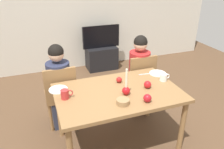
% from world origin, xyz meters
% --- Properties ---
extents(ground_plane, '(7.68, 7.68, 0.00)m').
position_xyz_m(ground_plane, '(0.00, 0.00, 0.00)').
color(ground_plane, brown).
extents(back_wall, '(6.40, 0.10, 2.60)m').
position_xyz_m(back_wall, '(0.00, 2.60, 1.30)').
color(back_wall, beige).
rests_on(back_wall, ground).
extents(dining_table, '(1.40, 0.90, 0.75)m').
position_xyz_m(dining_table, '(0.00, 0.00, 0.67)').
color(dining_table, olive).
rests_on(dining_table, ground).
extents(chair_left, '(0.40, 0.40, 0.90)m').
position_xyz_m(chair_left, '(-0.57, 0.61, 0.51)').
color(chair_left, olive).
rests_on(chair_left, ground).
extents(chair_right, '(0.40, 0.40, 0.90)m').
position_xyz_m(chair_right, '(0.58, 0.61, 0.51)').
color(chair_right, olive).
rests_on(chair_right, ground).
extents(person_left_child, '(0.30, 0.30, 1.17)m').
position_xyz_m(person_left_child, '(-0.57, 0.64, 0.57)').
color(person_left_child, '#33384C').
rests_on(person_left_child, ground).
extents(person_right_child, '(0.30, 0.30, 1.17)m').
position_xyz_m(person_right_child, '(0.58, 0.64, 0.57)').
color(person_right_child, '#33384C').
rests_on(person_right_child, ground).
extents(tv_stand, '(0.64, 0.40, 0.48)m').
position_xyz_m(tv_stand, '(0.53, 2.30, 0.24)').
color(tv_stand, black).
rests_on(tv_stand, ground).
extents(tv, '(0.79, 0.05, 0.46)m').
position_xyz_m(tv, '(0.53, 2.30, 0.71)').
color(tv, black).
rests_on(tv, tv_stand).
extents(candle_centerpiece, '(0.09, 0.09, 0.31)m').
position_xyz_m(candle_centerpiece, '(0.06, -0.09, 0.81)').
color(candle_centerpiece, red).
rests_on(candle_centerpiece, dining_table).
extents(plate_left, '(0.21, 0.21, 0.01)m').
position_xyz_m(plate_left, '(-0.63, 0.26, 0.76)').
color(plate_left, white).
rests_on(plate_left, dining_table).
extents(plate_right, '(0.22, 0.22, 0.01)m').
position_xyz_m(plate_right, '(0.66, 0.25, 0.76)').
color(plate_right, white).
rests_on(plate_right, dining_table).
extents(mug_left, '(0.13, 0.09, 0.10)m').
position_xyz_m(mug_left, '(-0.58, 0.05, 0.80)').
color(mug_left, '#B72D2D').
rests_on(mug_left, dining_table).
extents(mug_right, '(0.13, 0.09, 0.09)m').
position_xyz_m(mug_right, '(0.62, 0.06, 0.80)').
color(mug_right, white).
rests_on(mug_right, dining_table).
extents(fork_right, '(0.18, 0.03, 0.01)m').
position_xyz_m(fork_right, '(0.50, 0.29, 0.75)').
color(fork_right, silver).
rests_on(fork_right, dining_table).
extents(bowl_walnuts, '(0.13, 0.13, 0.05)m').
position_xyz_m(bowl_walnuts, '(-0.05, -0.26, 0.78)').
color(bowl_walnuts, '#99754C').
rests_on(bowl_walnuts, dining_table).
extents(apple_near_candle, '(0.09, 0.09, 0.09)m').
position_xyz_m(apple_near_candle, '(0.35, -0.04, 0.79)').
color(apple_near_candle, red).
rests_on(apple_near_candle, dining_table).
extents(apple_by_left_plate, '(0.07, 0.07, 0.07)m').
position_xyz_m(apple_by_left_plate, '(0.09, 0.20, 0.79)').
color(apple_by_left_plate, '#AC1D1C').
rests_on(apple_by_left_plate, dining_table).
extents(apple_by_right_mug, '(0.09, 0.09, 0.09)m').
position_xyz_m(apple_by_right_mug, '(0.20, -0.31, 0.79)').
color(apple_by_right_mug, '#AD171F').
rests_on(apple_by_right_mug, dining_table).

